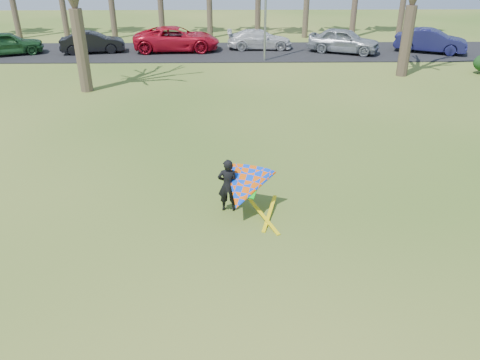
{
  "coord_description": "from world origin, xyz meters",
  "views": [
    {
      "loc": [
        -0.21,
        -9.79,
        7.04
      ],
      "look_at": [
        0.0,
        2.0,
        1.1
      ],
      "focal_mm": 35.0,
      "sensor_mm": 36.0,
      "label": 1
    }
  ],
  "objects_px": {
    "car_1": "(93,42)",
    "car_0": "(7,43)",
    "car_3": "(260,39)",
    "car_4": "(344,40)",
    "kite_flyer": "(242,188)",
    "car_5": "(431,41)",
    "car_2": "(177,39)"
  },
  "relations": [
    {
      "from": "car_3",
      "to": "car_2",
      "type": "bearing_deg",
      "value": 95.71
    },
    {
      "from": "car_3",
      "to": "kite_flyer",
      "type": "relative_size",
      "value": 2.0
    },
    {
      "from": "car_1",
      "to": "car_5",
      "type": "bearing_deg",
      "value": -101.91
    },
    {
      "from": "car_3",
      "to": "car_4",
      "type": "distance_m",
      "value": 6.14
    },
    {
      "from": "car_3",
      "to": "car_4",
      "type": "height_order",
      "value": "car_4"
    },
    {
      "from": "car_4",
      "to": "kite_flyer",
      "type": "distance_m",
      "value": 23.74
    },
    {
      "from": "car_0",
      "to": "car_3",
      "type": "distance_m",
      "value": 17.95
    },
    {
      "from": "car_0",
      "to": "car_4",
      "type": "distance_m",
      "value": 23.82
    },
    {
      "from": "car_4",
      "to": "car_5",
      "type": "bearing_deg",
      "value": -66.83
    },
    {
      "from": "car_0",
      "to": "car_3",
      "type": "xyz_separation_m",
      "value": [
        17.86,
        1.82,
        -0.11
      ]
    },
    {
      "from": "car_1",
      "to": "car_2",
      "type": "bearing_deg",
      "value": -95.79
    },
    {
      "from": "car_4",
      "to": "car_5",
      "type": "distance_m",
      "value": 6.28
    },
    {
      "from": "car_3",
      "to": "car_5",
      "type": "relative_size",
      "value": 0.97
    },
    {
      "from": "car_4",
      "to": "car_5",
      "type": "xyz_separation_m",
      "value": [
        6.28,
        -0.01,
        -0.04
      ]
    },
    {
      "from": "car_3",
      "to": "car_5",
      "type": "bearing_deg",
      "value": -97.09
    },
    {
      "from": "car_1",
      "to": "car_5",
      "type": "distance_m",
      "value": 24.29
    },
    {
      "from": "car_4",
      "to": "car_5",
      "type": "relative_size",
      "value": 1.02
    },
    {
      "from": "car_3",
      "to": "kite_flyer",
      "type": "xyz_separation_m",
      "value": [
        -1.82,
        -23.92,
        0.09
      ]
    },
    {
      "from": "car_1",
      "to": "kite_flyer",
      "type": "bearing_deg",
      "value": -166.95
    },
    {
      "from": "car_3",
      "to": "car_5",
      "type": "height_order",
      "value": "car_5"
    },
    {
      "from": "car_2",
      "to": "car_4",
      "type": "distance_m",
      "value": 12.07
    },
    {
      "from": "car_5",
      "to": "kite_flyer",
      "type": "distance_m",
      "value": 26.46
    },
    {
      "from": "car_2",
      "to": "kite_flyer",
      "type": "distance_m",
      "value": 23.68
    },
    {
      "from": "car_1",
      "to": "kite_flyer",
      "type": "height_order",
      "value": "kite_flyer"
    },
    {
      "from": "car_2",
      "to": "car_1",
      "type": "bearing_deg",
      "value": 92.42
    },
    {
      "from": "car_2",
      "to": "car_4",
      "type": "relative_size",
      "value": 1.23
    },
    {
      "from": "car_5",
      "to": "car_0",
      "type": "bearing_deg",
      "value": 115.3
    },
    {
      "from": "car_1",
      "to": "car_0",
      "type": "bearing_deg",
      "value": 85.07
    },
    {
      "from": "car_1",
      "to": "car_4",
      "type": "relative_size",
      "value": 0.88
    },
    {
      "from": "car_4",
      "to": "car_0",
      "type": "bearing_deg",
      "value": 114.06
    },
    {
      "from": "car_1",
      "to": "car_3",
      "type": "relative_size",
      "value": 0.93
    },
    {
      "from": "car_0",
      "to": "car_2",
      "type": "relative_size",
      "value": 0.76
    }
  ]
}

